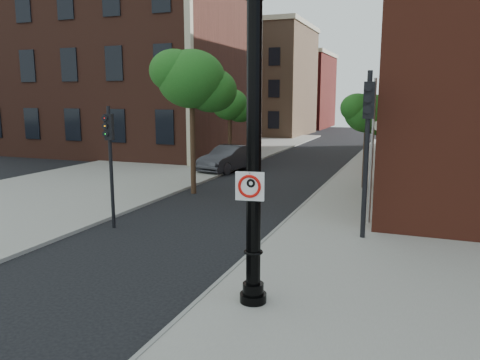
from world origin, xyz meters
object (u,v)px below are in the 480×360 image
at_px(no_parking_sign, 250,186).
at_px(traffic_signal_right, 367,128).
at_px(lamppost, 254,162).
at_px(traffic_signal_left, 110,147).
at_px(parked_car, 230,158).

relative_size(no_parking_sign, traffic_signal_right, 0.11).
relative_size(lamppost, traffic_signal_right, 1.31).
relative_size(lamppost, traffic_signal_left, 1.64).
bearing_deg(lamppost, no_parking_sign, -97.59).
relative_size(no_parking_sign, traffic_signal_left, 0.14).
bearing_deg(traffic_signal_left, traffic_signal_right, -4.83).
distance_m(lamppost, traffic_signal_right, 5.78).
distance_m(no_parking_sign, traffic_signal_right, 6.00).
xyz_separation_m(traffic_signal_left, traffic_signal_right, (8.09, 1.48, 0.71)).
height_order(no_parking_sign, parked_car, no_parking_sign).
distance_m(lamppost, traffic_signal_left, 7.64).
bearing_deg(parked_car, traffic_signal_right, -38.78).
distance_m(lamppost, no_parking_sign, 0.49).
height_order(no_parking_sign, traffic_signal_right, traffic_signal_right).
height_order(lamppost, no_parking_sign, lamppost).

